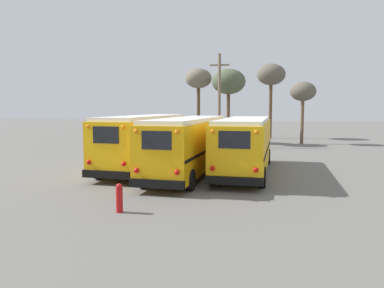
{
  "coord_description": "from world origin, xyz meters",
  "views": [
    {
      "loc": [
        5.19,
        -20.3,
        3.7
      ],
      "look_at": [
        0.0,
        0.14,
        1.61
      ],
      "focal_mm": 35.0,
      "sensor_mm": 36.0,
      "label": 1
    }
  ],
  "objects_px": {
    "school_bus_0": "(144,140)",
    "bare_tree_2": "(271,76)",
    "bare_tree_1": "(303,92)",
    "school_bus_1": "(189,144)",
    "utility_pole": "(219,99)",
    "school_bus_2": "(245,143)",
    "bare_tree_3": "(229,82)",
    "fire_hydrant": "(119,198)",
    "bare_tree_0": "(198,80)"
  },
  "relations": [
    {
      "from": "school_bus_0",
      "to": "bare_tree_2",
      "type": "distance_m",
      "value": 26.13
    },
    {
      "from": "bare_tree_1",
      "to": "bare_tree_2",
      "type": "relative_size",
      "value": 0.71
    },
    {
      "from": "school_bus_1",
      "to": "bare_tree_1",
      "type": "distance_m",
      "value": 20.66
    },
    {
      "from": "school_bus_0",
      "to": "school_bus_1",
      "type": "bearing_deg",
      "value": -16.31
    },
    {
      "from": "utility_pole",
      "to": "bare_tree_2",
      "type": "bearing_deg",
      "value": 69.5
    },
    {
      "from": "school_bus_0",
      "to": "utility_pole",
      "type": "bearing_deg",
      "value": 81.51
    },
    {
      "from": "bare_tree_2",
      "to": "school_bus_2",
      "type": "bearing_deg",
      "value": -90.74
    },
    {
      "from": "school_bus_2",
      "to": "bare_tree_1",
      "type": "bearing_deg",
      "value": 78.35
    },
    {
      "from": "bare_tree_3",
      "to": "utility_pole",
      "type": "bearing_deg",
      "value": -98.26
    },
    {
      "from": "bare_tree_1",
      "to": "bare_tree_3",
      "type": "height_order",
      "value": "bare_tree_3"
    },
    {
      "from": "school_bus_2",
      "to": "school_bus_0",
      "type": "bearing_deg",
      "value": -176.75
    },
    {
      "from": "fire_hydrant",
      "to": "bare_tree_3",
      "type": "bearing_deg",
      "value": 90.08
    },
    {
      "from": "school_bus_1",
      "to": "bare_tree_0",
      "type": "xyz_separation_m",
      "value": [
        -3.8,
        18.35,
        4.79
      ]
    },
    {
      "from": "bare_tree_1",
      "to": "school_bus_2",
      "type": "bearing_deg",
      "value": -101.65
    },
    {
      "from": "school_bus_0",
      "to": "bare_tree_0",
      "type": "distance_m",
      "value": 18.15
    },
    {
      "from": "bare_tree_0",
      "to": "fire_hydrant",
      "type": "distance_m",
      "value": 27.11
    },
    {
      "from": "fire_hydrant",
      "to": "utility_pole",
      "type": "bearing_deg",
      "value": 91.15
    },
    {
      "from": "school_bus_0",
      "to": "bare_tree_3",
      "type": "distance_m",
      "value": 17.22
    },
    {
      "from": "bare_tree_0",
      "to": "bare_tree_3",
      "type": "xyz_separation_m",
      "value": [
        3.3,
        -1.02,
        -0.35
      ]
    },
    {
      "from": "school_bus_1",
      "to": "utility_pole",
      "type": "relative_size",
      "value": 1.26
    },
    {
      "from": "bare_tree_2",
      "to": "fire_hydrant",
      "type": "bearing_deg",
      "value": -96.33
    },
    {
      "from": "school_bus_0",
      "to": "bare_tree_1",
      "type": "bearing_deg",
      "value": 62.43
    },
    {
      "from": "bare_tree_1",
      "to": "bare_tree_2",
      "type": "distance_m",
      "value": 7.56
    },
    {
      "from": "school_bus_2",
      "to": "fire_hydrant",
      "type": "distance_m",
      "value": 9.76
    },
    {
      "from": "school_bus_0",
      "to": "bare_tree_2",
      "type": "bearing_deg",
      "value": 75.95
    },
    {
      "from": "school_bus_2",
      "to": "bare_tree_0",
      "type": "bearing_deg",
      "value": 111.43
    },
    {
      "from": "school_bus_2",
      "to": "utility_pole",
      "type": "bearing_deg",
      "value": 106.16
    },
    {
      "from": "school_bus_1",
      "to": "bare_tree_3",
      "type": "distance_m",
      "value": 17.9
    },
    {
      "from": "fire_hydrant",
      "to": "school_bus_2",
      "type": "bearing_deg",
      "value": 69.47
    },
    {
      "from": "school_bus_1",
      "to": "bare_tree_2",
      "type": "distance_m",
      "value": 26.44
    },
    {
      "from": "bare_tree_2",
      "to": "school_bus_1",
      "type": "bearing_deg",
      "value": -97.24
    },
    {
      "from": "school_bus_0",
      "to": "bare_tree_0",
      "type": "xyz_separation_m",
      "value": [
        -0.85,
        17.49,
        4.75
      ]
    },
    {
      "from": "bare_tree_1",
      "to": "fire_hydrant",
      "type": "relative_size",
      "value": 6.0
    },
    {
      "from": "school_bus_2",
      "to": "utility_pole",
      "type": "height_order",
      "value": "utility_pole"
    },
    {
      "from": "school_bus_2",
      "to": "utility_pole",
      "type": "relative_size",
      "value": 1.21
    },
    {
      "from": "bare_tree_0",
      "to": "bare_tree_2",
      "type": "bearing_deg",
      "value": 45.84
    },
    {
      "from": "school_bus_1",
      "to": "utility_pole",
      "type": "bearing_deg",
      "value": 93.59
    },
    {
      "from": "bare_tree_0",
      "to": "bare_tree_2",
      "type": "height_order",
      "value": "bare_tree_2"
    },
    {
      "from": "bare_tree_1",
      "to": "school_bus_0",
      "type": "bearing_deg",
      "value": -117.57
    },
    {
      "from": "bare_tree_0",
      "to": "bare_tree_1",
      "type": "height_order",
      "value": "bare_tree_0"
    },
    {
      "from": "bare_tree_3",
      "to": "fire_hydrant",
      "type": "relative_size",
      "value": 7.21
    },
    {
      "from": "utility_pole",
      "to": "bare_tree_0",
      "type": "xyz_separation_m",
      "value": [
        -2.89,
        3.88,
        2.05
      ]
    },
    {
      "from": "school_bus_2",
      "to": "bare_tree_0",
      "type": "relative_size",
      "value": 1.34
    },
    {
      "from": "bare_tree_2",
      "to": "bare_tree_3",
      "type": "distance_m",
      "value": 9.17
    },
    {
      "from": "school_bus_2",
      "to": "bare_tree_1",
      "type": "height_order",
      "value": "bare_tree_1"
    },
    {
      "from": "school_bus_1",
      "to": "bare_tree_0",
      "type": "relative_size",
      "value": 1.4
    },
    {
      "from": "bare_tree_0",
      "to": "fire_hydrant",
      "type": "xyz_separation_m",
      "value": [
        3.34,
        -26.23,
        -5.97
      ]
    },
    {
      "from": "bare_tree_1",
      "to": "fire_hydrant",
      "type": "xyz_separation_m",
      "value": [
        -7.12,
        -27.13,
        -4.61
      ]
    },
    {
      "from": "utility_pole",
      "to": "bare_tree_0",
      "type": "distance_m",
      "value": 5.25
    },
    {
      "from": "utility_pole",
      "to": "bare_tree_2",
      "type": "height_order",
      "value": "bare_tree_2"
    }
  ]
}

